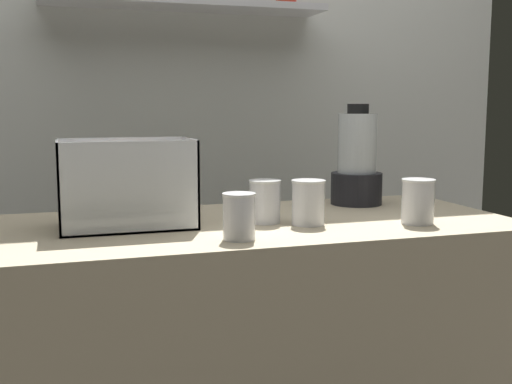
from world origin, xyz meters
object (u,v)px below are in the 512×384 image
(juice_cup_mango_right, at_px, (418,205))
(juice_cup_beet_left, at_px, (265,204))
(carrot_display_bin, at_px, (131,198))
(juice_cup_orange_far_left, at_px, (239,218))
(blender_pitcher, at_px, (357,164))
(juice_cup_carrot_middle, at_px, (308,205))

(juice_cup_mango_right, bearing_deg, juice_cup_beet_left, 160.59)
(carrot_display_bin, relative_size, juice_cup_orange_far_left, 3.10)
(blender_pitcher, distance_m, juice_cup_carrot_middle, 0.40)
(juice_cup_orange_far_left, xyz_separation_m, juice_cup_beet_left, (0.13, 0.19, 0.00))
(juice_cup_beet_left, bearing_deg, juice_cup_carrot_middle, -30.80)
(juice_cup_orange_far_left, height_order, juice_cup_carrot_middle, juice_cup_carrot_middle)
(carrot_display_bin, relative_size, juice_cup_mango_right, 2.86)
(juice_cup_orange_far_left, bearing_deg, blender_pitcher, 38.71)
(carrot_display_bin, xyz_separation_m, juice_cup_mango_right, (0.73, -0.19, -0.02))
(blender_pitcher, relative_size, juice_cup_mango_right, 2.66)
(carrot_display_bin, distance_m, juice_cup_orange_far_left, 0.33)
(juice_cup_carrot_middle, relative_size, juice_cup_mango_right, 0.99)
(juice_cup_orange_far_left, relative_size, juice_cup_beet_left, 0.96)
(juice_cup_beet_left, bearing_deg, juice_cup_mango_right, -19.41)
(blender_pitcher, relative_size, juice_cup_orange_far_left, 2.88)
(blender_pitcher, height_order, juice_cup_mango_right, blender_pitcher)
(juice_cup_beet_left, relative_size, juice_cup_mango_right, 0.97)
(juice_cup_beet_left, height_order, juice_cup_mango_right, juice_cup_mango_right)
(juice_cup_beet_left, relative_size, juice_cup_carrot_middle, 0.97)
(juice_cup_beet_left, xyz_separation_m, juice_cup_mango_right, (0.38, -0.13, 0.00))
(carrot_display_bin, distance_m, juice_cup_carrot_middle, 0.46)
(carrot_display_bin, bearing_deg, juice_cup_mango_right, -14.37)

